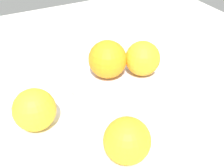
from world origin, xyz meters
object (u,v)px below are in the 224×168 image
(orange_in_bowl_1, at_px, (108,59))
(fruit_bowl, at_px, (112,86))
(orange_in_bowl_0, at_px, (143,58))
(orange_loose_1, at_px, (127,141))
(orange_loose_0, at_px, (34,110))

(orange_in_bowl_1, bearing_deg, fruit_bowl, -43.56)
(orange_in_bowl_0, xyz_separation_m, orange_loose_1, (-0.11, -0.14, -0.05))
(fruit_bowl, height_order, orange_in_bowl_1, orange_in_bowl_1)
(fruit_bowl, distance_m, orange_in_bowl_0, 0.09)
(orange_in_bowl_1, xyz_separation_m, orange_loose_1, (-0.05, -0.16, -0.05))
(orange_in_bowl_0, bearing_deg, orange_loose_1, -129.02)
(orange_loose_0, height_order, orange_loose_1, orange_loose_0)
(orange_in_bowl_0, height_order, orange_loose_1, orange_in_bowl_0)
(orange_loose_0, xyz_separation_m, orange_loose_1, (0.11, -0.14, -0.00))
(fruit_bowl, height_order, orange_loose_1, orange_loose_1)
(orange_in_bowl_0, distance_m, orange_loose_1, 0.19)
(fruit_bowl, xyz_separation_m, orange_loose_1, (-0.05, -0.16, 0.01))
(orange_in_bowl_1, distance_m, orange_loose_1, 0.18)
(orange_in_bowl_0, height_order, orange_in_bowl_1, orange_in_bowl_1)
(orange_in_bowl_1, distance_m, orange_loose_0, 0.17)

